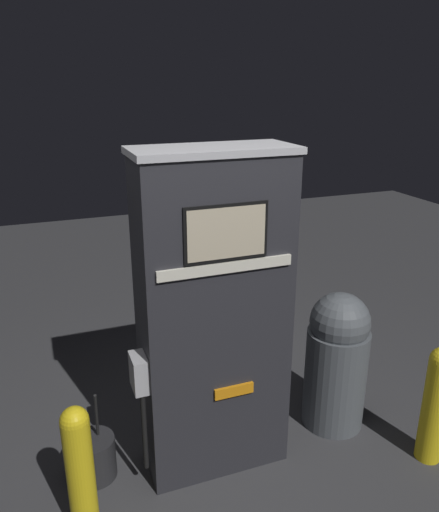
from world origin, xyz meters
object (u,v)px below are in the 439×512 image
at_px(gas_pump, 214,318).
at_px(squeegee_bucket, 94,457).
at_px(trash_bin, 337,359).
at_px(safety_bollard, 80,469).
at_px(safety_bollard_far, 436,401).

xyz_separation_m(gas_pump, squeegee_bucket, (-0.80, 0.12, -0.93)).
bearing_deg(trash_bin, safety_bollard, -169.23).
distance_m(gas_pump, safety_bollard_far, 1.61).
relative_size(safety_bollard, safety_bollard_far, 0.99).
xyz_separation_m(gas_pump, safety_bollard, (-0.91, -0.31, -0.62)).
bearing_deg(safety_bollard, safety_bollard_far, -5.35).
bearing_deg(safety_bollard, squeegee_bucket, 76.25).
distance_m(safety_bollard, trash_bin, 1.93).
bearing_deg(safety_bollard_far, gas_pump, 159.25).
height_order(trash_bin, squeegee_bucket, trash_bin).
relative_size(safety_bollard, squeegee_bucket, 1.33).
relative_size(safety_bollard, trash_bin, 0.80).
bearing_deg(squeegee_bucket, safety_bollard_far, -16.38).
relative_size(trash_bin, squeegee_bucket, 1.66).
bearing_deg(trash_bin, squeegee_bucket, 177.75).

